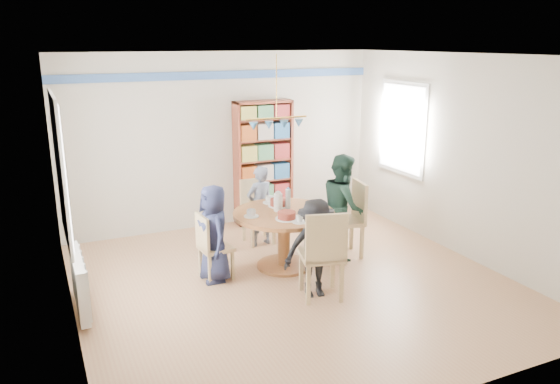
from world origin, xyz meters
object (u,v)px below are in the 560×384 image
chair_far (256,208)px  person_left (214,233)px  chair_near (323,252)px  person_right (343,206)px  person_near (315,248)px  bookshelf (263,163)px  person_far (260,206)px  chair_right (351,215)px  dining_table (284,226)px  chair_left (210,244)px  radiator (79,282)px

chair_far → person_left: 1.43m
chair_near → chair_far: bearing=89.0°
person_right → person_near: size_ratio=1.22×
person_left → bookshelf: bookshelf is taller
chair_near → bookshelf: bookshelf is taller
person_far → chair_right: bearing=127.5°
chair_right → chair_near: bearing=-133.9°
dining_table → person_far: size_ratio=1.12×
person_right → bookshelf: bearing=33.9°
chair_left → chair_far: 1.44m
radiator → person_near: size_ratio=0.86×
chair_left → chair_right: (1.98, -0.02, 0.10)m
radiator → person_left: bearing=7.1°
chair_far → dining_table: bearing=-92.3°
person_right → dining_table: bearing=113.9°
person_right → chair_right: bearing=-82.0°
chair_near → person_right: size_ratio=0.75×
person_right → person_far: 1.21m
person_far → bookshelf: bookshelf is taller
chair_left → radiator: bearing=-171.7°
chair_right → person_near: bearing=-138.6°
person_right → person_far: person_right is taller
person_left → person_far: person_left is taller
chair_near → bookshelf: (0.49, 2.87, 0.38)m
radiator → dining_table: size_ratio=0.77×
person_far → bookshelf: 1.14m
person_left → bookshelf: bearing=140.0°
radiator → dining_table: 2.53m
person_far → chair_near: bearing=78.6°
chair_far → person_left: size_ratio=0.76×
dining_table → person_left: person_left is taller
chair_right → person_left: bearing=-179.8°
dining_table → chair_left: 0.98m
dining_table → person_left: bearing=-179.9°
radiator → chair_far: chair_far is taller
person_near → chair_near: bearing=-66.3°
chair_right → person_near: (-1.03, -0.91, 0.01)m
chair_near → person_left: person_left is taller
chair_far → person_near: (-0.07, -1.94, 0.07)m
chair_left → person_far: size_ratio=0.73×
chair_far → person_left: bearing=-133.2°
dining_table → bookshelf: (0.50, 1.84, 0.41)m
dining_table → person_far: person_far is taller
chair_far → chair_left: bearing=-135.2°
person_right → person_far: (-0.86, 0.84, -0.13)m
radiator → person_near: 2.60m
person_left → person_right: size_ratio=0.85×
chair_left → person_right: size_ratio=0.60×
chair_right → person_far: person_far is taller
chair_near → bookshelf: size_ratio=0.54×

